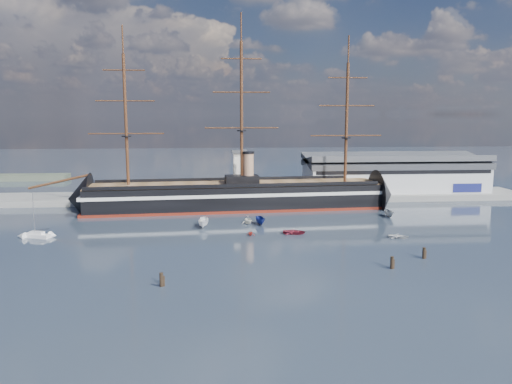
{
  "coord_description": "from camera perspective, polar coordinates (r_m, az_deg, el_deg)",
  "views": [
    {
      "loc": [
        -5.22,
        -90.23,
        28.6
      ],
      "look_at": [
        5.29,
        35.0,
        9.0
      ],
      "focal_mm": 35.0,
      "sensor_mm": 36.0,
      "label": 1
    }
  ],
  "objects": [
    {
      "name": "motorboat_c",
      "position": [
        130.79,
        0.52,
        -3.77
      ],
      "size": [
        6.59,
        2.89,
        2.56
      ],
      "primitive_type": "imported",
      "rotation": [
        0.0,
        0.0,
        0.09
      ],
      "color": "navy",
      "rests_on": "ground"
    },
    {
      "name": "motorboat_e",
      "position": [
        121.43,
        15.97,
        -5.11
      ],
      "size": [
        2.12,
        3.09,
        1.34
      ],
      "primitive_type": "imported",
      "rotation": [
        0.0,
        0.0,
        1.2
      ],
      "color": "white",
      "rests_on": "ground"
    },
    {
      "name": "piling_near_right",
      "position": [
        97.83,
        15.24,
        -8.46
      ],
      "size": [
        0.64,
        0.64,
        3.07
      ],
      "primitive_type": "cylinder",
      "color": "black",
      "rests_on": "ground"
    },
    {
      "name": "piling_near_left",
      "position": [
        86.72,
        -10.74,
        -10.55
      ],
      "size": [
        0.64,
        0.64,
        3.09
      ],
      "primitive_type": "cylinder",
      "color": "black",
      "rests_on": "ground"
    },
    {
      "name": "piling_far_right",
      "position": [
        106.32,
        18.62,
        -7.22
      ],
      "size": [
        0.64,
        0.64,
        2.97
      ],
      "primitive_type": "cylinder",
      "color": "black",
      "rests_on": "ground"
    },
    {
      "name": "quay_tower",
      "position": [
        164.52,
        -1.9,
        2.28
      ],
      "size": [
        5.0,
        5.0,
        15.0
      ],
      "color": "silver",
      "rests_on": "ground"
    },
    {
      "name": "motorboat_b",
      "position": [
        121.21,
        4.4,
        -4.81
      ],
      "size": [
        2.12,
        3.66,
        1.61
      ],
      "primitive_type": "imported",
      "rotation": [
        0.0,
        0.0,
        1.34
      ],
      "color": "maroon",
      "rests_on": "ground"
    },
    {
      "name": "motorboat_a",
      "position": [
        128.49,
        -6.0,
        -4.05
      ],
      "size": [
        7.67,
        3.35,
        2.99
      ],
      "primitive_type": "imported",
      "rotation": [
        0.0,
        0.0,
        -0.08
      ],
      "color": "white",
      "rests_on": "ground"
    },
    {
      "name": "sailboat",
      "position": [
        128.0,
        -23.74,
        -4.5
      ],
      "size": [
        6.8,
        4.2,
        10.48
      ],
      "rotation": [
        0.0,
        0.0,
        -0.38
      ],
      "color": "silver",
      "rests_on": "ground"
    },
    {
      "name": "motorboat_d",
      "position": [
        132.14,
        -0.92,
        -3.64
      ],
      "size": [
        6.97,
        4.45,
        2.37
      ],
      "primitive_type": "imported",
      "rotation": [
        0.0,
        0.0,
        0.28
      ],
      "color": "white",
      "rests_on": "ground"
    },
    {
      "name": "motorboat_g",
      "position": [
        119.63,
        -0.63,
        -4.97
      ],
      "size": [
        4.1,
        2.43,
        1.41
      ],
      "primitive_type": "imported",
      "rotation": [
        0.0,
        0.0,
        -0.21
      ],
      "color": "#A1251D",
      "rests_on": "ground"
    },
    {
      "name": "warehouse",
      "position": [
        182.76,
        15.49,
        2.07
      ],
      "size": [
        63.0,
        21.0,
        11.6
      ],
      "color": "#B7BABC",
      "rests_on": "ground"
    },
    {
      "name": "ground",
      "position": [
        133.44,
        -2.45,
        -3.52
      ],
      "size": [
        600.0,
        600.0,
        0.0
      ],
      "primitive_type": "plane",
      "color": "#29323F",
      "rests_on": "ground"
    },
    {
      "name": "quay",
      "position": [
        169.36,
        0.43,
        -0.86
      ],
      "size": [
        180.0,
        18.0,
        2.0
      ],
      "primitive_type": "cube",
      "color": "slate",
      "rests_on": "ground"
    },
    {
      "name": "warship",
      "position": [
        152.3,
        -3.02,
        -0.43
      ],
      "size": [
        113.4,
        22.32,
        53.94
      ],
      "rotation": [
        0.0,
        0.0,
        0.07
      ],
      "color": "black",
      "rests_on": "ground"
    },
    {
      "name": "motorboat_f",
      "position": [
        145.36,
        14.96,
        -2.79
      ],
      "size": [
        6.18,
        2.34,
        2.46
      ],
      "primitive_type": "imported",
      "rotation": [
        0.0,
        0.0,
        -0.01
      ],
      "color": "gray",
      "rests_on": "ground"
    }
  ]
}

